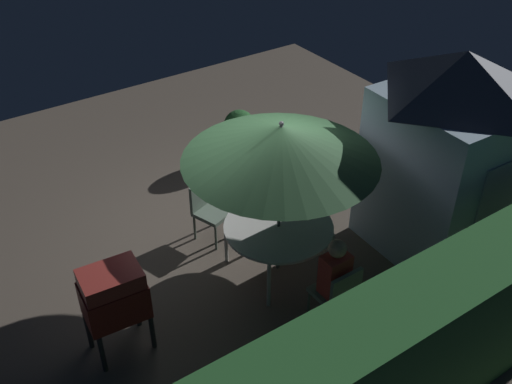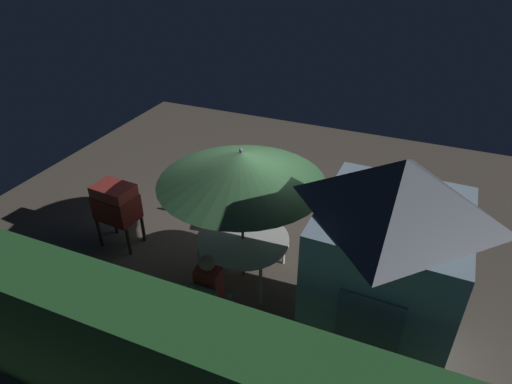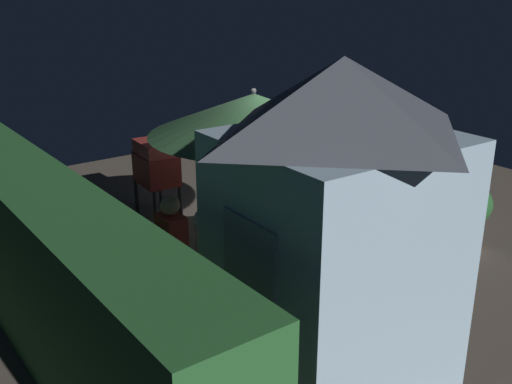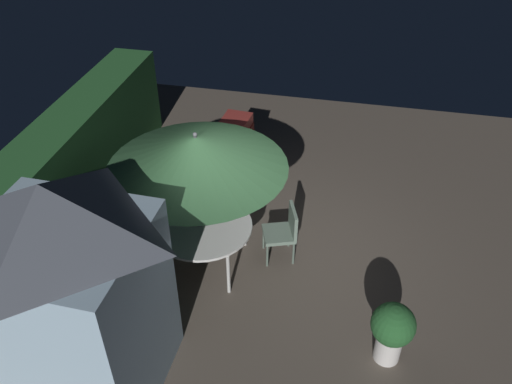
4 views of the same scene
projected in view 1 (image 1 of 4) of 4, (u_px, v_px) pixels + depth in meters
ground_plane at (223, 237)px, 8.86m from camera, size 11.00×11.00×0.00m
hedge_backdrop at (404, 356)px, 6.01m from camera, size 7.08×0.80×1.69m
garden_shed at (447, 154)px, 7.93m from camera, size 1.72×1.87×2.93m
patio_table at (278, 229)px, 7.91m from camera, size 1.46×1.46×0.74m
patio_umbrella at (281, 143)px, 7.15m from camera, size 2.44×2.44×2.30m
bbq_grill at (114, 296)px, 6.69m from camera, size 0.74×0.56×1.20m
chair_near_shed at (338, 292)px, 7.19m from camera, size 0.46×0.47×0.90m
chair_far_side at (209, 206)px, 8.60m from camera, size 0.59×0.59×0.90m
potted_plant_by_shed at (239, 130)px, 10.38m from camera, size 0.55×0.55×0.90m
person_in_red at (335, 272)px, 7.09m from camera, size 0.34×0.24×1.26m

